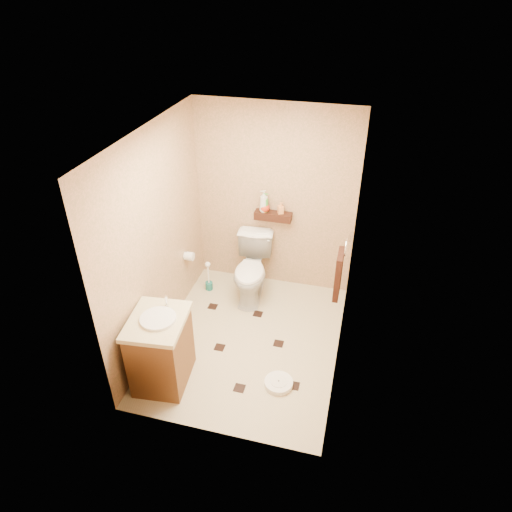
# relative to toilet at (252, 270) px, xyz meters

# --- Properties ---
(ground) EXTENTS (2.50, 2.50, 0.00)m
(ground) POSITION_rel_toilet_xyz_m (0.19, -0.83, -0.40)
(ground) COLOR beige
(ground) RESTS_ON ground
(wall_back) EXTENTS (2.00, 0.04, 2.40)m
(wall_back) POSITION_rel_toilet_xyz_m (0.19, 0.42, 0.80)
(wall_back) COLOR tan
(wall_back) RESTS_ON ground
(wall_front) EXTENTS (2.00, 0.04, 2.40)m
(wall_front) POSITION_rel_toilet_xyz_m (0.19, -2.08, 0.80)
(wall_front) COLOR tan
(wall_front) RESTS_ON ground
(wall_left) EXTENTS (0.04, 2.50, 2.40)m
(wall_left) POSITION_rel_toilet_xyz_m (-0.81, -0.83, 0.80)
(wall_left) COLOR tan
(wall_left) RESTS_ON ground
(wall_right) EXTENTS (0.04, 2.50, 2.40)m
(wall_right) POSITION_rel_toilet_xyz_m (1.19, -0.83, 0.80)
(wall_right) COLOR tan
(wall_right) RESTS_ON ground
(ceiling) EXTENTS (2.00, 2.50, 0.02)m
(ceiling) POSITION_rel_toilet_xyz_m (0.19, -0.83, 2.00)
(ceiling) COLOR white
(ceiling) RESTS_ON wall_back
(wall_shelf) EXTENTS (0.46, 0.14, 0.10)m
(wall_shelf) POSITION_rel_toilet_xyz_m (0.19, 0.34, 0.62)
(wall_shelf) COLOR #381A0F
(wall_shelf) RESTS_ON wall_back
(floor_accents) EXTENTS (1.34, 1.29, 0.01)m
(floor_accents) POSITION_rel_toilet_xyz_m (0.21, -0.90, -0.40)
(floor_accents) COLOR black
(floor_accents) RESTS_ON ground
(toilet) EXTENTS (0.53, 0.83, 0.81)m
(toilet) POSITION_rel_toilet_xyz_m (0.00, 0.00, 0.00)
(toilet) COLOR white
(toilet) RESTS_ON ground
(vanity) EXTENTS (0.60, 0.70, 0.92)m
(vanity) POSITION_rel_toilet_xyz_m (-0.51, -1.59, 0.01)
(vanity) COLOR brown
(vanity) RESTS_ON ground
(bathroom_scale) EXTENTS (0.36, 0.36, 0.06)m
(bathroom_scale) POSITION_rel_toilet_xyz_m (0.66, -1.39, -0.38)
(bathroom_scale) COLOR white
(bathroom_scale) RESTS_ON ground
(toilet_brush) EXTENTS (0.10, 0.10, 0.43)m
(toilet_brush) POSITION_rel_toilet_xyz_m (-0.59, -0.01, -0.25)
(toilet_brush) COLOR #1A6963
(toilet_brush) RESTS_ON ground
(towel_ring) EXTENTS (0.12, 0.30, 0.76)m
(towel_ring) POSITION_rel_toilet_xyz_m (1.10, -0.58, 0.54)
(towel_ring) COLOR silver
(towel_ring) RESTS_ON wall_right
(toilet_paper) EXTENTS (0.12, 0.11, 0.12)m
(toilet_paper) POSITION_rel_toilet_xyz_m (-0.75, -0.18, 0.20)
(toilet_paper) COLOR white
(toilet_paper) RESTS_ON wall_left
(bottle_a) EXTENTS (0.15, 0.15, 0.28)m
(bottle_a) POSITION_rel_toilet_xyz_m (0.07, 0.34, 0.81)
(bottle_a) COLOR silver
(bottle_a) RESTS_ON wall_shelf
(bottle_b) EXTENTS (0.09, 0.09, 0.15)m
(bottle_b) POSITION_rel_toilet_xyz_m (0.07, 0.34, 0.74)
(bottle_b) COLOR yellow
(bottle_b) RESTS_ON wall_shelf
(bottle_c) EXTENTS (0.16, 0.16, 0.16)m
(bottle_c) POSITION_rel_toilet_xyz_m (0.08, 0.34, 0.74)
(bottle_c) COLOR red
(bottle_c) RESTS_ON wall_shelf
(bottle_d) EXTENTS (0.11, 0.11, 0.25)m
(bottle_d) POSITION_rel_toilet_xyz_m (0.08, 0.34, 0.79)
(bottle_d) COLOR green
(bottle_d) RESTS_ON wall_shelf
(bottle_e) EXTENTS (0.09, 0.09, 0.15)m
(bottle_e) POSITION_rel_toilet_xyz_m (0.28, 0.34, 0.74)
(bottle_e) COLOR #E58E4C
(bottle_e) RESTS_ON wall_shelf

